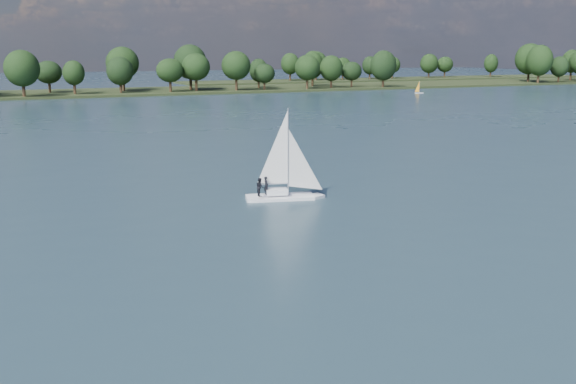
# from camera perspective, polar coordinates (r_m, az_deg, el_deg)

# --- Properties ---
(ground) EXTENTS (700.00, 700.00, 0.00)m
(ground) POSITION_cam_1_polar(r_m,az_deg,el_deg) (112.32, -12.50, 5.07)
(ground) COLOR #233342
(ground) RESTS_ON ground
(far_shore) EXTENTS (660.00, 40.00, 1.50)m
(far_shore) POSITION_cam_1_polar(r_m,az_deg,el_deg) (222.68, -18.70, 8.22)
(far_shore) COLOR black
(far_shore) RESTS_ON ground
(far_shore_back) EXTENTS (220.00, 30.00, 1.40)m
(far_shore_back) POSITION_cam_1_polar(r_m,az_deg,el_deg) (325.72, 9.87, 9.81)
(far_shore_back) COLOR black
(far_shore_back) RESTS_ON ground
(sailboat) EXTENTS (7.13, 3.55, 9.04)m
(sailboat) POSITION_cam_1_polar(r_m,az_deg,el_deg) (60.32, -0.64, 1.66)
(sailboat) COLOR white
(sailboat) RESTS_ON ground
(dinghy_orange) EXTENTS (2.95, 2.13, 4.39)m
(dinghy_orange) POSITION_cam_1_polar(r_m,az_deg,el_deg) (221.50, 11.59, 8.87)
(dinghy_orange) COLOR white
(dinghy_orange) RESTS_ON ground
(treeline) EXTENTS (562.21, 73.57, 18.14)m
(treeline) POSITION_cam_1_polar(r_m,az_deg,el_deg) (217.74, -19.91, 10.21)
(treeline) COLOR black
(treeline) RESTS_ON ground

